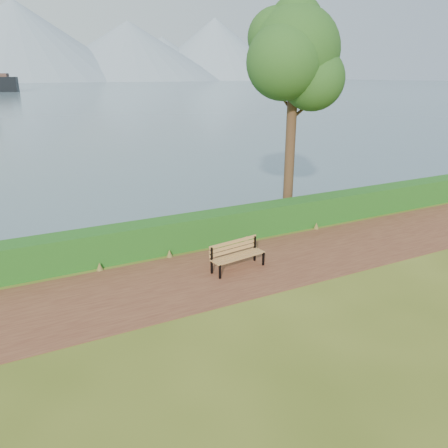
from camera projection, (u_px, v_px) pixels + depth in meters
ground at (233, 276)px, 12.05m from camera, size 140.00×140.00×0.00m
path at (228, 272)px, 12.30m from camera, size 40.00×3.40×0.01m
hedge at (195, 231)px, 14.08m from camera, size 32.00×0.85×1.00m
water at (1, 85)px, 230.86m from camera, size 700.00×510.00×0.00m
bench at (236, 253)px, 12.36m from camera, size 1.69×0.70×0.82m
tree at (295, 57)px, 15.15m from camera, size 3.87×3.31×7.87m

